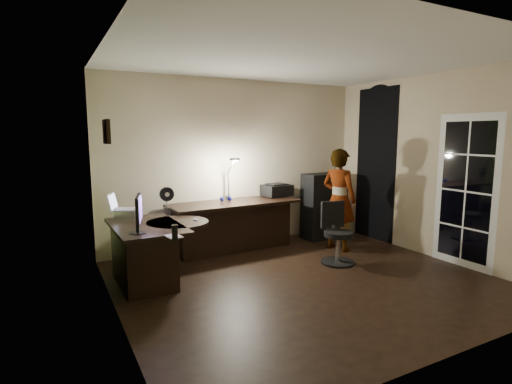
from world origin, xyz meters
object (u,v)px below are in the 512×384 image
desk_left (147,254)px  desk_right (235,226)px  person (339,200)px  cabinet (324,206)px  office_chair (339,234)px  monitor (137,220)px

desk_left → desk_right: 1.72m
person → cabinet: bearing=-37.6°
office_chair → person: bearing=61.9°
desk_right → office_chair: size_ratio=2.38×
desk_right → desk_left: bearing=-156.1°
desk_right → office_chair: (1.02, -1.29, 0.05)m
cabinet → monitor: bearing=-163.7°
office_chair → person: person is taller
monitor → office_chair: bearing=12.1°
cabinet → office_chair: size_ratio=1.32×
desk_right → person: 1.69m
desk_left → desk_right: (1.54, 0.77, 0.02)m
person → desk_right: bearing=45.2°
desk_right → cabinet: size_ratio=1.81×
desk_left → cabinet: size_ratio=1.11×
desk_left → office_chair: office_chair is taller
person → monitor: bearing=79.1°
desk_right → cabinet: 1.73m
cabinet → monitor: 3.61m
desk_left → person: 3.04m
cabinet → person: person is taller
monitor → desk_left: bearing=79.5°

